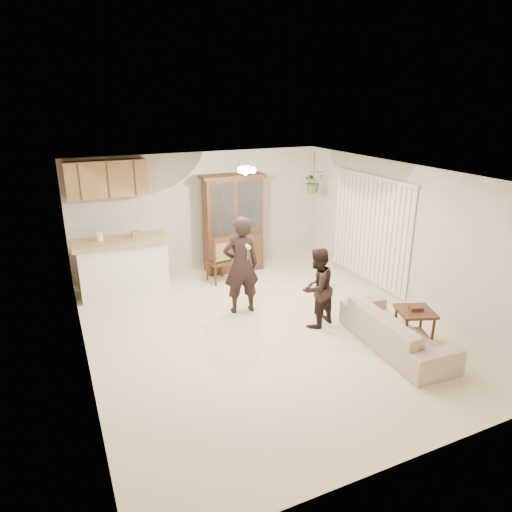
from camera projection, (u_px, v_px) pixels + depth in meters
name	position (u px, v px, depth m)	size (l,w,h in m)	color
floor	(265.00, 327.00, 7.49)	(6.50, 6.50, 0.00)	beige
ceiling	(266.00, 174.00, 6.67)	(5.50, 6.50, 0.02)	silver
wall_back	(201.00, 211.00, 9.88)	(5.50, 0.02, 2.50)	silver
wall_front	(415.00, 357.00, 4.29)	(5.50, 0.02, 2.50)	silver
wall_left	(78.00, 283.00, 6.00)	(0.02, 6.50, 2.50)	silver
wall_right	(404.00, 234.00, 8.16)	(0.02, 6.50, 2.50)	silver
breakfast_bar	(124.00, 269.00, 8.62)	(1.60, 0.55, 1.00)	white
bar_top	(121.00, 241.00, 8.44)	(1.75, 0.70, 0.08)	#9E7E5F
upper_cabinets	(107.00, 179.00, 8.70)	(1.50, 0.34, 0.70)	#915E3F
vertical_blinds	(370.00, 230.00, 8.97)	(0.06, 2.30, 2.10)	white
ceiling_fixture	(246.00, 169.00, 7.81)	(0.36, 0.36, 0.20)	#FFEBBF
hanging_plant	(313.00, 182.00, 9.85)	(0.43, 0.37, 0.48)	#3B6327
plant_cord	(314.00, 166.00, 9.74)	(0.01, 0.01, 0.65)	black
sofa	(397.00, 325.00, 6.77)	(1.87, 0.73, 0.73)	beige
adult	(241.00, 263.00, 7.77)	(0.66, 0.43, 1.80)	black
child	(317.00, 287.00, 7.34)	(0.66, 0.51, 1.35)	black
china_hutch	(233.00, 224.00, 9.69)	(1.34, 0.57, 2.07)	#3B2315
side_table	(414.00, 327.00, 6.88)	(0.66, 0.66, 0.63)	#3B2315
chair_bar	(97.00, 277.00, 8.85)	(0.44, 0.44, 0.94)	#3B2315
chair_hutch_left	(235.00, 254.00, 10.14)	(0.60, 0.60, 0.96)	#3B2315
chair_hutch_right	(219.00, 269.00, 9.27)	(0.49, 0.49, 0.97)	#3B2315
controller_adult	(248.00, 247.00, 7.27)	(0.05, 0.15, 0.05)	silver
controller_child	(333.00, 284.00, 7.09)	(0.04, 0.12, 0.04)	silver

